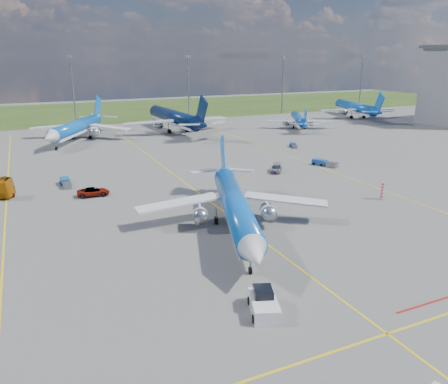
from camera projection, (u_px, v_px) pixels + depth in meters
name	position (u px, v px, depth m)	size (l,w,h in m)	color
ground	(268.00, 245.00, 54.31)	(400.00, 400.00, 0.00)	#585856
grass_strip	(90.00, 112.00, 184.51)	(400.00, 80.00, 0.01)	#2D4719
taxiway_lines	(192.00, 187.00, 78.42)	(60.25, 160.00, 0.02)	yellow
floodlight_masts	(134.00, 86.00, 150.02)	(202.20, 0.50, 22.70)	slate
warning_post	(382.00, 191.00, 71.14)	(0.50, 0.50, 3.00)	red
bg_jet_nnw	(78.00, 140.00, 121.58)	(30.77, 40.39, 10.58)	blue
bg_jet_n	(174.00, 131.00, 136.85)	(35.77, 46.95, 12.30)	#071A3F
bg_jet_ne	(298.00, 128.00, 143.45)	(23.37, 30.67, 8.03)	blue
bg_jet_ene	(354.00, 117.00, 167.27)	(31.12, 40.85, 10.70)	blue
main_airliner	(235.00, 230.00, 59.06)	(28.65, 37.61, 9.85)	blue
pushback_tug	(264.00, 303.00, 39.90)	(3.77, 6.40, 2.15)	silver
service_car_a	(6.00, 192.00, 73.15)	(1.60, 3.99, 1.36)	#999999
service_car_b	(93.00, 192.00, 73.16)	(2.43, 5.26, 1.46)	#999999
service_car_c	(276.00, 168.00, 88.37)	(2.02, 4.96, 1.44)	#999999
baggage_tug_w	(324.00, 163.00, 93.31)	(3.67, 5.65, 1.25)	#194598
baggage_tug_c	(66.00, 183.00, 79.09)	(1.56, 5.29, 1.18)	#165089
baggage_tug_e	(293.00, 145.00, 112.43)	(2.84, 4.57, 1.00)	#1B44A3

